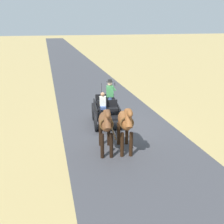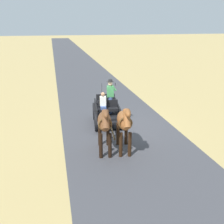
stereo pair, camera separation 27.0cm
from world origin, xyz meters
name	(u,v)px [view 1 (the left image)]	position (x,y,z in m)	size (l,w,h in m)	color
ground_plane	(116,126)	(0.00, 0.00, 0.00)	(200.00, 200.00, 0.00)	tan
road_surface	(116,125)	(0.00, 0.00, 0.00)	(5.75, 160.00, 0.01)	#424247
horse_drawn_carriage	(107,110)	(0.47, -0.28, 0.82)	(1.66, 4.52, 2.50)	black
horse_near_side	(125,122)	(0.40, 2.78, 1.32)	(0.79, 2.15, 2.21)	brown
horse_off_side	(106,123)	(1.20, 2.69, 1.32)	(0.78, 2.15, 2.21)	brown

